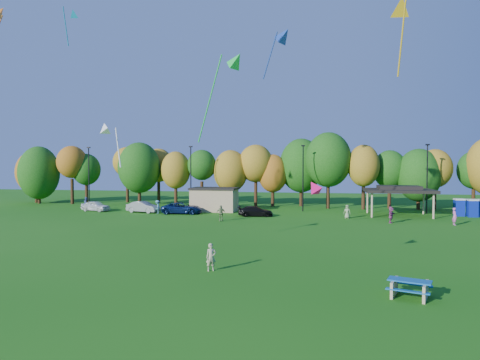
% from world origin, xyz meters
% --- Properties ---
extents(ground, '(160.00, 160.00, 0.00)m').
position_xyz_m(ground, '(0.00, 0.00, 0.00)').
color(ground, '#19600F').
rests_on(ground, ground).
extents(tree_line, '(93.57, 10.55, 11.15)m').
position_xyz_m(tree_line, '(-1.03, 45.51, 5.91)').
color(tree_line, black).
rests_on(tree_line, ground).
extents(lamp_posts, '(64.50, 0.25, 9.09)m').
position_xyz_m(lamp_posts, '(2.00, 40.00, 4.90)').
color(lamp_posts, black).
rests_on(lamp_posts, ground).
extents(utility_building, '(6.30, 4.30, 3.25)m').
position_xyz_m(utility_building, '(-10.00, 38.00, 1.64)').
color(utility_building, tan).
rests_on(utility_building, ground).
extents(pavilion, '(8.20, 6.20, 3.77)m').
position_xyz_m(pavilion, '(14.00, 37.00, 3.23)').
color(pavilion, tan).
rests_on(pavilion, ground).
extents(porta_potties, '(3.75, 1.81, 2.18)m').
position_xyz_m(porta_potties, '(22.66, 37.66, 1.10)').
color(porta_potties, '#0C209C').
rests_on(porta_potties, ground).
extents(picnic_table, '(2.36, 2.15, 0.85)m').
position_xyz_m(picnic_table, '(8.55, 2.34, 0.49)').
color(picnic_table, tan).
rests_on(picnic_table, ground).
extents(kite_flyer, '(0.72, 0.64, 1.66)m').
position_xyz_m(kite_flyer, '(-2.10, 5.57, 0.83)').
color(kite_flyer, tan).
rests_on(kite_flyer, ground).
extents(car_a, '(4.46, 2.59, 1.43)m').
position_xyz_m(car_a, '(-26.11, 34.94, 0.71)').
color(car_a, white).
rests_on(car_a, ground).
extents(car_b, '(4.77, 2.44, 1.50)m').
position_xyz_m(car_b, '(-18.93, 34.49, 0.75)').
color(car_b, gray).
rests_on(car_b, ground).
extents(car_c, '(5.53, 2.98, 1.47)m').
position_xyz_m(car_c, '(-13.35, 34.07, 0.74)').
color(car_c, navy).
rests_on(car_c, ground).
extents(car_d, '(4.52, 2.31, 1.26)m').
position_xyz_m(car_d, '(-3.56, 33.10, 0.63)').
color(car_d, black).
rests_on(car_d, ground).
extents(far_person_0, '(1.14, 0.73, 1.80)m').
position_xyz_m(far_person_0, '(-6.73, 27.90, 0.90)').
color(far_person_0, '#6F8551').
rests_on(far_person_0, ground).
extents(far_person_1, '(1.08, 1.78, 1.83)m').
position_xyz_m(far_person_1, '(11.96, 29.75, 0.91)').
color(far_person_1, '#9C417A').
rests_on(far_person_1, ground).
extents(far_person_2, '(0.89, 0.69, 1.61)m').
position_xyz_m(far_person_2, '(7.49, 33.06, 0.80)').
color(far_person_2, '#8AA16E').
rests_on(far_person_2, ground).
extents(far_person_3, '(0.55, 0.74, 1.86)m').
position_xyz_m(far_person_3, '(18.29, 29.24, 0.93)').
color(far_person_3, '#C95FB0').
rests_on(far_person_3, ground).
extents(far_person_4, '(0.84, 1.00, 1.84)m').
position_xyz_m(far_person_4, '(-28.16, 36.09, 0.92)').
color(far_person_4, '#4E61AC').
rests_on(far_person_4, ground).
extents(far_person_5, '(0.96, 1.28, 1.75)m').
position_xyz_m(far_person_5, '(-16.62, 33.73, 0.88)').
color(far_person_5, teal).
rests_on(far_person_5, ground).
extents(kite_0, '(1.50, 3.36, 5.52)m').
position_xyz_m(kite_0, '(9.25, 9.80, 16.43)').
color(kite_0, gold).
extents(kite_3, '(1.50, 1.43, 1.19)m').
position_xyz_m(kite_3, '(3.94, 7.70, 5.00)').
color(kite_3, '#C50A59').
extents(kite_5, '(3.02, 1.82, 5.28)m').
position_xyz_m(kite_5, '(-23.06, 13.86, 19.47)').
color(kite_5, orange).
extents(kite_6, '(1.26, 2.66, 4.37)m').
position_xyz_m(kite_6, '(-22.41, 24.17, 22.95)').
color(kite_6, '#0C8ABC').
extents(kite_11, '(4.17, 2.53, 7.38)m').
position_xyz_m(kite_11, '(-2.34, 14.20, 14.51)').
color(kite_11, green).
extents(kite_13, '(2.93, 2.07, 4.64)m').
position_xyz_m(kite_13, '(1.16, 17.66, 17.36)').
color(kite_13, navy).
extents(kite_15, '(1.75, 1.80, 3.34)m').
position_xyz_m(kite_15, '(-10.28, 8.29, 8.87)').
color(kite_15, white).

